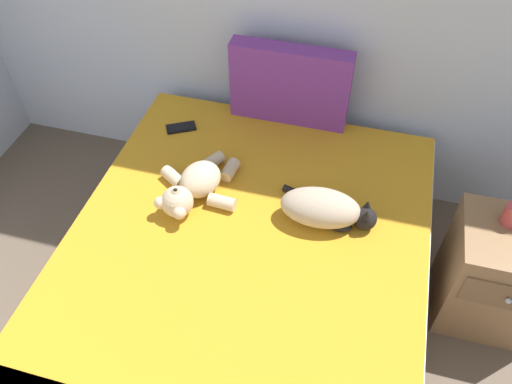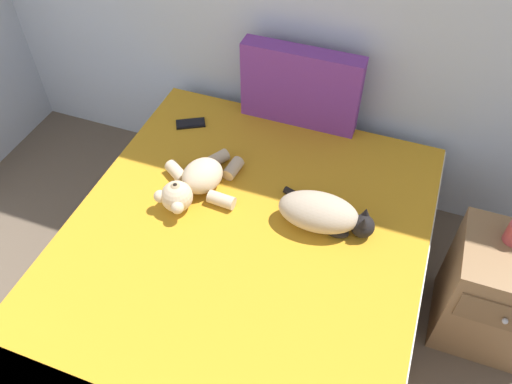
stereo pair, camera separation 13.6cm
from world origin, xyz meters
The scene contains 6 objects.
bed centered at (1.79, 3.08, 0.26)m, with size 1.54×1.95×0.52m.
patterned_cushion centered at (1.79, 3.98, 0.73)m, with size 0.59×0.10×0.41m.
cat centered at (2.08, 3.35, 0.59)m, with size 0.43×0.25×0.15m.
teddy_bear centered at (1.51, 3.34, 0.59)m, with size 0.39×0.46×0.15m.
cell_phone centered at (1.28, 3.76, 0.53)m, with size 0.16×0.13×0.01m.
nightstand centered at (2.87, 3.43, 0.28)m, with size 0.43×0.42×0.56m.
Camera 1 is at (2.17, 1.92, 2.21)m, focal length 35.75 mm.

